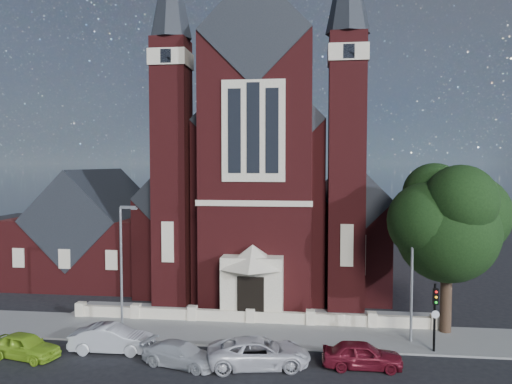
% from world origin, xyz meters
% --- Properties ---
extents(ground, '(120.00, 120.00, 0.00)m').
position_xyz_m(ground, '(0.00, 15.00, 0.00)').
color(ground, black).
rests_on(ground, ground).
extents(pavement_strip, '(60.00, 5.00, 0.12)m').
position_xyz_m(pavement_strip, '(0.00, 4.50, 0.00)').
color(pavement_strip, slate).
rests_on(pavement_strip, ground).
extents(forecourt_paving, '(26.00, 3.00, 0.14)m').
position_xyz_m(forecourt_paving, '(0.00, 8.50, 0.00)').
color(forecourt_paving, slate).
rests_on(forecourt_paving, ground).
extents(forecourt_wall, '(24.00, 0.40, 0.90)m').
position_xyz_m(forecourt_wall, '(0.00, 6.50, 0.00)').
color(forecourt_wall, '#C3B69B').
rests_on(forecourt_wall, ground).
extents(church, '(20.01, 34.90, 29.20)m').
position_xyz_m(church, '(-0.00, 22.94, 8.19)').
color(church, '#4D1415').
rests_on(church, ground).
extents(parish_hall, '(12.00, 12.20, 10.24)m').
position_xyz_m(parish_hall, '(-16.00, 18.00, 4.01)').
color(parish_hall, '#4D1415').
rests_on(parish_hall, ground).
extents(street_tree, '(6.40, 6.60, 10.70)m').
position_xyz_m(street_tree, '(12.60, 5.71, 6.96)').
color(street_tree, black).
rests_on(street_tree, ground).
extents(street_lamp_left, '(1.16, 0.22, 8.09)m').
position_xyz_m(street_lamp_left, '(-7.91, 4.00, 4.60)').
color(street_lamp_left, gray).
rests_on(street_lamp_left, ground).
extents(street_lamp_right, '(1.16, 0.22, 8.09)m').
position_xyz_m(street_lamp_right, '(10.09, 4.00, 4.60)').
color(street_lamp_right, gray).
rests_on(street_lamp_right, ground).
extents(traffic_signal, '(0.28, 0.42, 4.00)m').
position_xyz_m(traffic_signal, '(11.00, 2.43, 2.58)').
color(traffic_signal, black).
rests_on(traffic_signal, ground).
extents(car_lime_van, '(4.34, 2.55, 1.39)m').
position_xyz_m(car_lime_van, '(-11.64, -0.88, 0.69)').
color(car_lime_van, '#92C427').
rests_on(car_lime_van, ground).
extents(car_silver_a, '(4.71, 1.82, 1.53)m').
position_xyz_m(car_silver_a, '(-7.24, 0.56, 0.77)').
color(car_silver_a, '#AAAEB2').
rests_on(car_silver_a, ground).
extents(car_silver_b, '(4.60, 2.84, 1.24)m').
position_xyz_m(car_silver_b, '(-2.80, -0.88, 0.62)').
color(car_silver_b, '#B3B7BB').
rests_on(car_silver_b, ground).
extents(car_white_suv, '(5.83, 3.50, 1.52)m').
position_xyz_m(car_white_suv, '(1.34, -0.51, 0.76)').
color(car_white_suv, silver).
rests_on(car_white_suv, ground).
extents(car_dark_red, '(4.21, 1.73, 1.43)m').
position_xyz_m(car_dark_red, '(6.75, -0.08, 0.71)').
color(car_dark_red, maroon).
rests_on(car_dark_red, ground).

